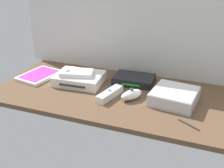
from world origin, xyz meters
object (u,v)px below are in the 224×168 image
object	(u,v)px
game_case	(39,75)
remote_nunchuk	(132,95)
game_console	(79,79)
network_router	(134,79)
mini_computer	(174,96)
remote_wand	(110,94)
remote_classic_pad	(77,73)
stylus_pen	(188,124)

from	to	relation	value
game_case	remote_nunchuk	distance (cm)	48.60
game_console	network_router	world-z (taller)	game_console
game_console	mini_computer	xyz separation A→B (cm)	(43.47, -3.13, 0.44)
game_case	remote_wand	size ratio (longest dim) A/B	1.39
mini_computer	remote_nunchuk	xyz separation A→B (cm)	(-16.63, -3.55, -0.60)
remote_classic_pad	stylus_pen	bearing A→B (deg)	-34.17
mini_computer	remote_wand	bearing A→B (deg)	-168.52
game_console	remote_classic_pad	xyz separation A→B (cm)	(-0.49, -1.41, 3.21)
game_console	stylus_pen	bearing A→B (deg)	-23.44
remote_nunchuk	remote_classic_pad	bearing A→B (deg)	-156.92
mini_computer	remote_classic_pad	world-z (taller)	remote_classic_pad
network_router	remote_nunchuk	xyz separation A→B (cm)	(3.62, -15.61, 0.34)
remote_wand	remote_nunchuk	bearing A→B (deg)	24.19
game_console	remote_classic_pad	world-z (taller)	remote_classic_pad
game_console	game_case	size ratio (longest dim) A/B	1.04
network_router	stylus_pen	size ratio (longest dim) A/B	2.06
remote_nunchuk	network_router	bearing A→B (deg)	137.05
stylus_pen	remote_classic_pad	bearing A→B (deg)	162.18
remote_wand	stylus_pen	bearing A→B (deg)	-2.55
game_console	game_case	world-z (taller)	game_console
remote_wand	remote_nunchuk	world-z (taller)	remote_nunchuk
mini_computer	remote_classic_pad	bearing A→B (deg)	177.76
mini_computer	stylus_pen	size ratio (longest dim) A/B	2.09
mini_computer	remote_wand	world-z (taller)	mini_computer
game_case	game_console	bearing A→B (deg)	11.88
remote_classic_pad	game_console	bearing A→B (deg)	54.52
network_router	remote_wand	distance (cm)	18.00
network_router	stylus_pen	xyz separation A→B (cm)	(27.85, -26.92, -1.35)
mini_computer	stylus_pen	distance (cm)	16.84
remote_wand	remote_classic_pad	world-z (taller)	remote_classic_pad
network_router	remote_nunchuk	size ratio (longest dim) A/B	1.72
network_router	remote_classic_pad	distance (cm)	26.13
game_console	remote_nunchuk	xyz separation A→B (cm)	(26.84, -6.68, -0.16)
game_console	network_router	size ratio (longest dim) A/B	1.19
remote_classic_pad	game_case	bearing A→B (deg)	161.10
game_console	remote_wand	size ratio (longest dim) A/B	1.45
game_case	remote_classic_pad	world-z (taller)	remote_classic_pad
game_console	remote_nunchuk	world-z (taller)	remote_nunchuk
game_case	remote_wand	bearing A→B (deg)	-0.65
game_case	stylus_pen	xyz separation A→B (cm)	(72.42, -17.50, -0.41)
game_console	remote_wand	bearing A→B (deg)	-28.77
game_console	remote_wand	distance (cm)	19.86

